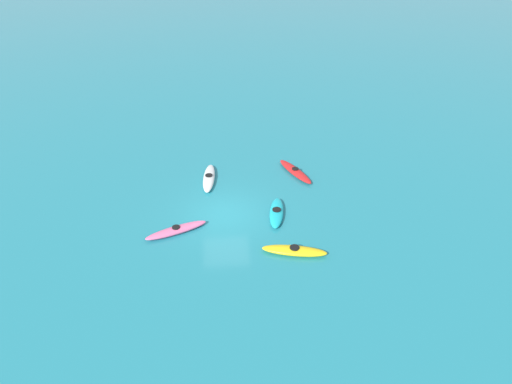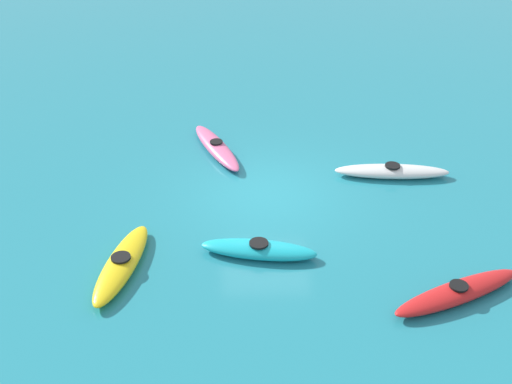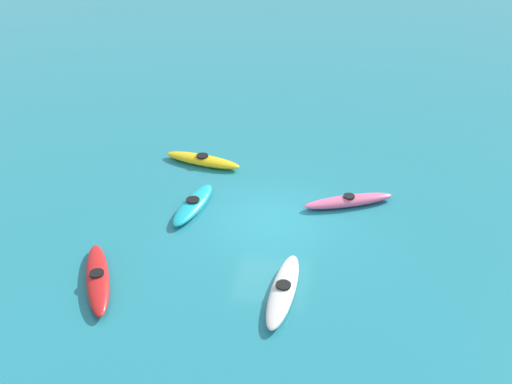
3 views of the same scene
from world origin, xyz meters
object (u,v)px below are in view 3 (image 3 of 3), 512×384
kayak_red (98,278)px  kayak_cyan (193,205)px  kayak_pink (349,201)px  kayak_white (283,290)px  kayak_yellow (203,160)px

kayak_red → kayak_cyan: 4.54m
kayak_pink → kayak_cyan: 5.23m
kayak_white → kayak_cyan: bearing=42.5°
kayak_red → kayak_yellow: 7.47m
kayak_red → kayak_yellow: same height
kayak_red → kayak_white: bearing=-86.0°
kayak_yellow → kayak_pink: bearing=-110.1°
kayak_pink → kayak_white: (-4.97, 1.57, 0.00)m
kayak_pink → kayak_white: bearing=162.5°
kayak_pink → kayak_white: 5.22m
kayak_red → kayak_white: size_ratio=1.00×
kayak_cyan → kayak_yellow: size_ratio=0.91×
kayak_yellow → kayak_cyan: bearing=-171.8°
kayak_red → kayak_white: 5.20m
kayak_white → kayak_red: bearing=94.0°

